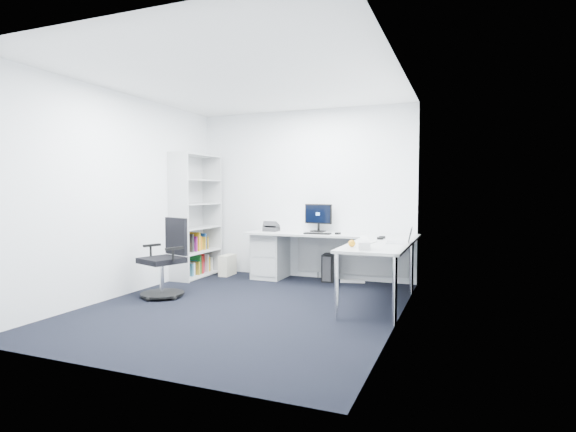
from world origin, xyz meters
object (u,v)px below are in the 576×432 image
at_px(monitor, 318,217).
at_px(laptop, 395,234).
at_px(task_chair, 162,258).
at_px(l_desk, 323,262).
at_px(bookshelf, 196,216).

bearing_deg(monitor, laptop, -29.01).
distance_m(task_chair, laptop, 3.03).
bearing_deg(task_chair, monitor, 70.84).
distance_m(l_desk, monitor, 0.87).
xyz_separation_m(task_chair, laptop, (2.90, 0.78, 0.34)).
bearing_deg(task_chair, bookshelf, 124.96).
height_order(bookshelf, laptop, bookshelf).
height_order(monitor, laptop, monitor).
bearing_deg(bookshelf, l_desk, -1.32).
relative_size(task_chair, laptop, 3.45).
bearing_deg(task_chair, l_desk, 56.47).
bearing_deg(monitor, task_chair, -118.17).
height_order(l_desk, bookshelf, bookshelf).
bearing_deg(l_desk, bookshelf, 178.68).
distance_m(bookshelf, task_chair, 1.52).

